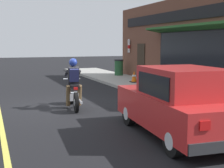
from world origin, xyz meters
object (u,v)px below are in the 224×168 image
(trash_bin, at_px, (119,67))
(fire_hydrant, at_px, (216,95))
(car_hatchback, at_px, (179,103))
(traffic_cone, at_px, (134,77))
(motorcycle_with_rider, at_px, (73,87))

(trash_bin, bearing_deg, fire_hydrant, -96.96)
(car_hatchback, height_order, traffic_cone, car_hatchback)
(motorcycle_with_rider, bearing_deg, fire_hydrant, -32.60)
(car_hatchback, height_order, trash_bin, car_hatchback)
(car_hatchback, relative_size, trash_bin, 3.98)
(motorcycle_with_rider, relative_size, fire_hydrant, 2.29)
(motorcycle_with_rider, relative_size, car_hatchback, 0.52)
(car_hatchback, height_order, fire_hydrant, car_hatchback)
(car_hatchback, xyz_separation_m, fire_hydrant, (2.33, 1.54, -0.19))
(fire_hydrant, bearing_deg, traffic_cone, 84.93)
(trash_bin, bearing_deg, car_hatchback, -106.72)
(car_hatchback, relative_size, fire_hydrant, 4.43)
(traffic_cone, bearing_deg, car_hatchback, -109.23)
(motorcycle_with_rider, xyz_separation_m, fire_hydrant, (3.72, -2.38, -0.11))
(fire_hydrant, distance_m, traffic_cone, 6.90)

